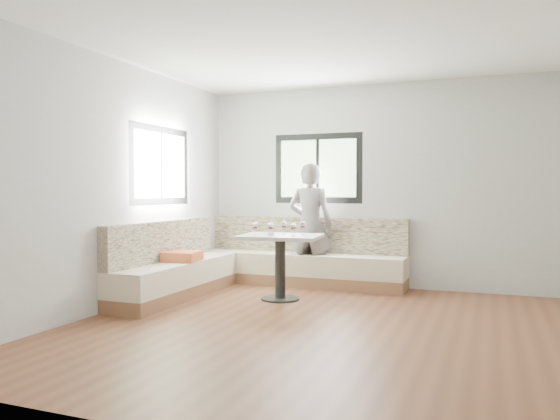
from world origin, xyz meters
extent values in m
cube|color=brown|center=(0.00, 0.00, 0.00)|extent=(5.00, 5.00, 0.01)
cube|color=white|center=(0.00, 0.00, 2.80)|extent=(5.00, 5.00, 0.01)
cube|color=#B7B7B2|center=(0.00, 2.50, 1.40)|extent=(5.00, 0.01, 2.80)
cube|color=#B7B7B2|center=(0.00, -2.50, 1.40)|extent=(5.00, 0.01, 2.80)
cube|color=#B7B7B2|center=(-2.50, 0.00, 1.40)|extent=(0.01, 5.00, 2.80)
cube|color=black|center=(-0.90, 2.49, 1.65)|extent=(1.30, 0.02, 1.00)
cube|color=black|center=(-2.49, 0.90, 1.65)|extent=(0.02, 1.30, 1.00)
cube|color=brown|center=(-1.05, 2.23, 0.08)|extent=(2.90, 0.55, 0.16)
cube|color=beige|center=(-1.05, 2.23, 0.30)|extent=(2.90, 0.55, 0.29)
cube|color=beige|center=(-1.05, 2.43, 0.70)|extent=(2.90, 0.14, 0.50)
cube|color=brown|center=(-2.23, 0.82, 0.08)|extent=(0.55, 2.25, 0.16)
cube|color=beige|center=(-2.23, 0.82, 0.30)|extent=(0.55, 2.25, 0.29)
cube|color=beige|center=(-2.43, 0.82, 0.70)|extent=(0.14, 2.25, 0.50)
cube|color=#CA7D47|center=(-2.16, 0.87, 0.51)|extent=(0.47, 0.47, 0.12)
cylinder|color=black|center=(-0.96, 1.16, 0.01)|extent=(0.47, 0.47, 0.02)
cylinder|color=black|center=(-0.96, 1.16, 0.37)|extent=(0.13, 0.13, 0.75)
cube|color=white|center=(-0.96, 1.16, 0.77)|extent=(1.04, 0.85, 0.04)
imported|color=slate|center=(-0.91, 2.18, 0.86)|extent=(0.63, 0.41, 1.71)
cylinder|color=white|center=(-1.08, 1.13, 0.81)|extent=(0.09, 0.09, 0.04)
sphere|color=black|center=(-1.07, 1.14, 0.82)|extent=(0.02, 0.02, 0.02)
sphere|color=black|center=(-1.09, 1.14, 0.82)|extent=(0.02, 0.02, 0.02)
sphere|color=black|center=(-1.08, 1.12, 0.82)|extent=(0.02, 0.02, 0.02)
cylinder|color=white|center=(-1.21, 0.97, 0.79)|extent=(0.05, 0.05, 0.01)
cylinder|color=white|center=(-1.21, 0.97, 0.83)|extent=(0.01, 0.01, 0.07)
ellipsoid|color=white|center=(-1.21, 0.97, 0.92)|extent=(0.08, 0.08, 0.09)
cylinder|color=#400711|center=(-1.21, 0.97, 0.89)|extent=(0.05, 0.05, 0.02)
cylinder|color=white|center=(-1.02, 0.99, 0.79)|extent=(0.05, 0.05, 0.01)
cylinder|color=white|center=(-1.02, 0.99, 0.83)|extent=(0.01, 0.01, 0.07)
ellipsoid|color=white|center=(-1.02, 0.99, 0.92)|extent=(0.08, 0.08, 0.09)
cylinder|color=#400711|center=(-1.02, 0.99, 0.89)|extent=(0.05, 0.05, 0.02)
cylinder|color=white|center=(-0.75, 1.05, 0.79)|extent=(0.05, 0.05, 0.01)
cylinder|color=white|center=(-0.75, 1.05, 0.83)|extent=(0.01, 0.01, 0.07)
ellipsoid|color=white|center=(-0.75, 1.05, 0.92)|extent=(0.08, 0.08, 0.09)
cylinder|color=#400711|center=(-0.75, 1.05, 0.89)|extent=(0.05, 0.05, 0.02)
cylinder|color=white|center=(-0.95, 1.26, 0.79)|extent=(0.05, 0.05, 0.01)
cylinder|color=white|center=(-0.95, 1.26, 0.83)|extent=(0.01, 0.01, 0.07)
ellipsoid|color=white|center=(-0.95, 1.26, 0.92)|extent=(0.08, 0.08, 0.09)
cylinder|color=#400711|center=(-0.95, 1.26, 0.89)|extent=(0.05, 0.05, 0.02)
cylinder|color=white|center=(-0.72, 1.30, 0.79)|extent=(0.05, 0.05, 0.01)
cylinder|color=white|center=(-0.72, 1.30, 0.83)|extent=(0.01, 0.01, 0.07)
ellipsoid|color=white|center=(-0.72, 1.30, 0.92)|extent=(0.08, 0.08, 0.09)
cylinder|color=#400711|center=(-0.72, 1.30, 0.89)|extent=(0.05, 0.05, 0.02)
camera|label=1|loc=(1.43, -5.01, 1.33)|focal=35.00mm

